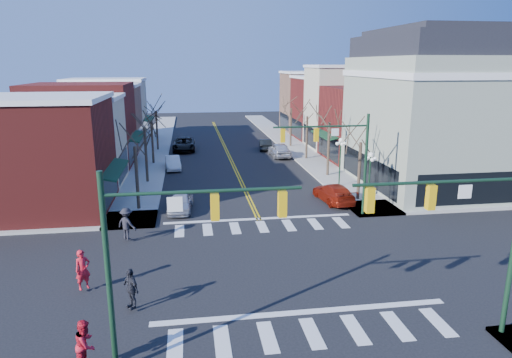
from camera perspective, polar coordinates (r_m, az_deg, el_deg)
name	(u,v)px	position (r m, az deg, el deg)	size (l,w,h in m)	color
ground	(281,267)	(24.62, 3.15, -10.91)	(160.00, 160.00, 0.00)	black
sidewalk_left	(145,180)	(43.28, -13.74, -0.06)	(3.50, 70.00, 0.15)	#9E9B93
sidewalk_right	(328,173)	(45.10, 8.96, 0.75)	(3.50, 70.00, 0.15)	#9E9B93
bldg_left_brick_a	(34,158)	(35.87, -26.05, 2.41)	(10.00, 8.50, 8.00)	maroon
bldg_left_stucco_a	(62,143)	(43.25, -23.04, 4.18)	(10.00, 7.00, 7.50)	#BCB69B
bldg_left_brick_b	(82,125)	(50.88, -20.93, 6.29)	(10.00, 9.00, 8.50)	maroon
bldg_left_tan	(97,119)	(58.95, -19.25, 7.06)	(10.00, 7.50, 7.80)	#916750
bldg_left_stucco_b	(107,111)	(66.52, -18.07, 8.05)	(10.00, 8.00, 8.20)	#BCB69B
bldg_right_brick_a	(373,124)	(52.04, 14.40, 6.66)	(10.00, 8.50, 8.00)	maroon
bldg_right_stucco	(349,108)	(59.11, 11.56, 8.65)	(10.00, 7.00, 10.00)	#BCB69B
bldg_right_brick_b	(331,109)	(66.24, 9.31, 8.67)	(10.00, 8.00, 8.50)	maroon
bldg_right_tan	(315,102)	(73.85, 7.43, 9.48)	(10.00, 8.00, 9.00)	#916750
victorian_corner	(438,110)	(42.17, 21.80, 8.06)	(12.25, 14.25, 13.30)	gray
traffic_mast_near_left	(164,242)	(15.54, -11.47, -7.74)	(6.60, 0.28, 7.20)	#14331E
traffic_mast_near_right	(472,225)	(18.54, 25.36, -5.23)	(6.60, 0.28, 7.20)	#14331E
traffic_mast_far_right	(340,151)	(31.46, 10.50, 3.47)	(6.60, 0.28, 7.20)	#14331E
lamppost_corner	(370,171)	(33.75, 14.03, 0.97)	(0.36, 0.36, 4.33)	#14331E
lamppost_midblock	(340,154)	(39.69, 10.50, 3.11)	(0.36, 0.36, 4.33)	#14331E
tree_left_a	(137,179)	(34.00, -14.66, 0.02)	(0.24, 0.24, 4.76)	#382B21
tree_left_b	(146,156)	(41.75, -13.58, 2.87)	(0.24, 0.24, 5.04)	#382B21
tree_left_c	(153,143)	(49.64, -12.81, 4.39)	(0.24, 0.24, 4.55)	#382B21
tree_left_d	(157,131)	(57.50, -12.27, 5.90)	(0.24, 0.24, 4.90)	#382B21
tree_right_a	(359,172)	(36.22, 12.78, 0.88)	(0.24, 0.24, 4.62)	#382B21
tree_right_b	(328,150)	(43.55, 9.04, 3.65)	(0.24, 0.24, 5.18)	#382B21
tree_right_c	(307,138)	(51.15, 6.36, 5.10)	(0.24, 0.24, 4.83)	#382B21
tree_right_d	(291,128)	(58.82, 4.38, 6.40)	(0.24, 0.24, 4.97)	#382B21
car_left_near	(180,201)	(33.68, -9.43, -2.79)	(1.67, 4.15, 1.42)	#BCBCC1
car_left_mid	(173,163)	(47.10, -10.36, 2.00)	(1.41, 4.05, 1.33)	silver
car_left_far	(184,144)	(57.10, -9.00, 4.32)	(2.65, 5.76, 1.60)	black
car_right_near	(334,193)	(35.90, 9.69, -1.73)	(1.98, 4.88, 1.42)	maroon
car_right_mid	(279,150)	(52.61, 2.95, 3.67)	(1.97, 4.89, 1.67)	silver
car_right_far	(265,144)	(57.02, 1.18, 4.35)	(1.44, 4.13, 1.36)	black
pedestrian_red_a	(83,270)	(23.16, -20.83, -10.54)	(0.70, 0.46, 1.92)	red
pedestrian_red_b	(86,344)	(17.67, -20.51, -18.81)	(0.90, 0.70, 1.85)	red
pedestrian_dark_a	(131,288)	(20.88, -15.38, -13.03)	(1.07, 0.45, 1.83)	#21222A
pedestrian_dark_b	(127,224)	(28.53, -15.86, -5.39)	(1.28, 0.73, 1.97)	black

